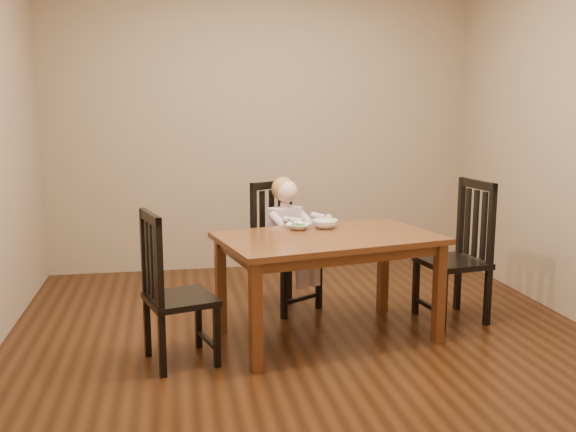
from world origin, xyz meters
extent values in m
cube|color=#40200D|center=(0.00, 0.00, 0.00)|extent=(4.00, 4.00, 0.01)
cube|color=#A08565|center=(0.00, 2.00, 1.35)|extent=(4.00, 0.01, 2.70)
cube|color=#A08565|center=(0.00, -2.00, 1.35)|extent=(4.00, 0.01, 2.70)
cube|color=#4E2612|center=(0.15, 0.00, 0.69)|extent=(1.56, 1.12, 0.04)
cube|color=#4E2612|center=(0.15, 0.00, 0.63)|extent=(1.43, 0.99, 0.08)
cube|color=#4E2612|center=(-0.40, -0.49, 0.33)|extent=(0.08, 0.08, 0.67)
cube|color=#4E2612|center=(0.85, -0.22, 0.33)|extent=(0.08, 0.08, 0.67)
cube|color=#4E2612|center=(-0.55, 0.22, 0.33)|extent=(0.08, 0.08, 0.67)
cube|color=#4E2612|center=(0.70, 0.48, 0.33)|extent=(0.08, 0.08, 0.67)
cube|color=black|center=(-0.01, 0.67, 0.41)|extent=(0.57, 0.56, 0.04)
cube|color=black|center=(0.05, 0.91, 0.20)|extent=(0.05, 0.05, 0.39)
cube|color=black|center=(-0.25, 0.72, 0.20)|extent=(0.05, 0.05, 0.39)
cube|color=black|center=(0.24, 0.62, 0.20)|extent=(0.05, 0.05, 0.39)
cube|color=black|center=(-0.07, 0.43, 0.20)|extent=(0.05, 0.05, 0.39)
cube|color=black|center=(0.05, 0.91, 0.70)|extent=(0.05, 0.05, 0.55)
cube|color=black|center=(-0.25, 0.72, 0.70)|extent=(0.05, 0.05, 0.55)
cube|color=black|center=(-0.10, 0.81, 0.95)|extent=(0.36, 0.24, 0.06)
cube|color=black|center=(-0.02, 0.86, 0.67)|extent=(0.05, 0.04, 0.47)
cube|color=black|center=(-0.10, 0.81, 0.67)|extent=(0.05, 0.04, 0.47)
cube|color=black|center=(-0.18, 0.76, 0.67)|extent=(0.05, 0.04, 0.47)
cube|color=black|center=(-0.83, -0.25, 0.40)|extent=(0.48, 0.50, 0.04)
cube|color=black|center=(-1.04, -0.12, 0.19)|extent=(0.05, 0.05, 0.38)
cube|color=black|center=(-0.94, -0.46, 0.19)|extent=(0.05, 0.05, 0.38)
cube|color=black|center=(-0.72, -0.03, 0.19)|extent=(0.05, 0.05, 0.38)
cube|color=black|center=(-0.62, -0.37, 0.19)|extent=(0.05, 0.05, 0.38)
cube|color=black|center=(-1.04, -0.12, 0.68)|extent=(0.05, 0.05, 0.53)
cube|color=black|center=(-0.94, -0.46, 0.68)|extent=(0.05, 0.05, 0.53)
cube|color=black|center=(-0.99, -0.29, 0.92)|extent=(0.14, 0.38, 0.06)
cube|color=black|center=(-1.01, -0.20, 0.65)|extent=(0.03, 0.05, 0.45)
cube|color=black|center=(-0.99, -0.29, 0.65)|extent=(0.03, 0.05, 0.45)
cube|color=black|center=(-0.96, -0.38, 0.65)|extent=(0.03, 0.05, 0.45)
cube|color=black|center=(1.13, 0.19, 0.43)|extent=(0.48, 0.49, 0.04)
cube|color=black|center=(1.33, 0.02, 0.21)|extent=(0.05, 0.05, 0.41)
cube|color=black|center=(1.28, 0.40, 0.21)|extent=(0.05, 0.05, 0.41)
cube|color=black|center=(0.97, -0.03, 0.21)|extent=(0.05, 0.05, 0.41)
cube|color=black|center=(0.92, 0.35, 0.21)|extent=(0.05, 0.05, 0.41)
cube|color=black|center=(1.33, 0.02, 0.74)|extent=(0.05, 0.05, 0.57)
cube|color=black|center=(1.28, 0.40, 0.74)|extent=(0.05, 0.05, 0.57)
cube|color=black|center=(1.31, 0.21, 0.99)|extent=(0.09, 0.42, 0.06)
cube|color=black|center=(1.32, 0.11, 0.71)|extent=(0.03, 0.05, 0.49)
cube|color=black|center=(1.31, 0.21, 0.71)|extent=(0.03, 0.05, 0.49)
cube|color=black|center=(1.29, 0.31, 0.71)|extent=(0.03, 0.05, 0.49)
imported|color=white|center=(-0.01, 0.23, 0.73)|extent=(0.21, 0.21, 0.04)
imported|color=white|center=(0.19, 0.24, 0.74)|extent=(0.24, 0.24, 0.06)
cube|color=silver|center=(-0.04, 0.20, 0.76)|extent=(0.08, 0.12, 0.05)
cube|color=silver|center=(-0.04, 0.20, 0.74)|extent=(0.04, 0.05, 0.01)
camera|label=1|loc=(-0.86, -4.04, 1.57)|focal=40.00mm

